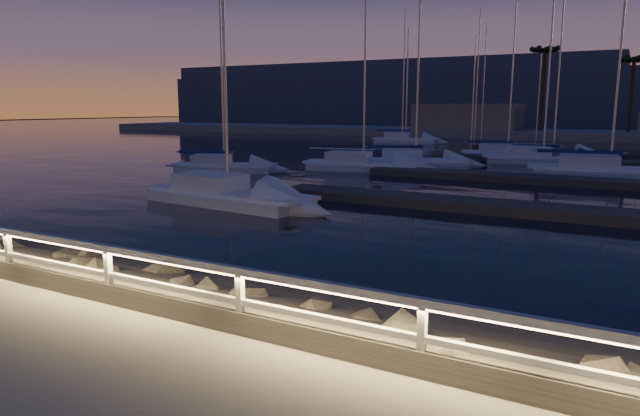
% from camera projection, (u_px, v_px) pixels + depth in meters
% --- Properties ---
extents(ground, '(400.00, 400.00, 0.00)m').
position_uv_depth(ground, '(354.00, 358.00, 8.15)').
color(ground, gray).
rests_on(ground, ground).
extents(harbor_water, '(400.00, 440.00, 0.60)m').
position_uv_depth(harbor_water, '(574.00, 180.00, 35.16)').
color(harbor_water, black).
rests_on(harbor_water, ground).
extents(guard_rail, '(44.11, 0.12, 1.06)m').
position_uv_depth(guard_rail, '(350.00, 305.00, 8.04)').
color(guard_rail, silver).
rests_on(guard_rail, ground).
extents(riprap, '(36.70, 2.71, 1.38)m').
position_uv_depth(riprap, '(472.00, 350.00, 9.01)').
color(riprap, '#605C52').
rests_on(riprap, ground).
extents(floating_docks, '(22.00, 36.00, 0.40)m').
position_uv_depth(floating_docks, '(576.00, 169.00, 36.16)').
color(floating_docks, '#544C46').
rests_on(floating_docks, ground).
extents(far_shore, '(160.00, 14.00, 5.20)m').
position_uv_depth(far_shore, '(608.00, 133.00, 71.83)').
color(far_shore, gray).
rests_on(far_shore, ground).
extents(palm_left, '(3.00, 3.00, 11.20)m').
position_uv_depth(palm_left, '(545.00, 54.00, 72.11)').
color(palm_left, '#463020').
rests_on(palm_left, ground).
extents(palm_center, '(3.00, 3.00, 9.70)m').
position_uv_depth(palm_center, '(634.00, 62.00, 68.42)').
color(palm_center, '#463020').
rests_on(palm_center, ground).
extents(distant_hills, '(230.00, 37.50, 18.00)m').
position_uv_depth(distant_hills, '(518.00, 101.00, 132.88)').
color(distant_hills, '#3C465E').
rests_on(distant_hills, ground).
extents(sailboat_a, '(6.72, 4.29, 11.22)m').
position_uv_depth(sailboat_a, '(222.00, 165.00, 36.44)').
color(sailboat_a, white).
rests_on(sailboat_a, ground).
extents(sailboat_b, '(8.41, 3.32, 13.96)m').
position_uv_depth(sailboat_b, '(224.00, 193.00, 24.49)').
color(sailboat_b, white).
rests_on(sailboat_b, ground).
extents(sailboat_e, '(7.53, 4.95, 12.63)m').
position_uv_depth(sailboat_e, '(413.00, 161.00, 39.22)').
color(sailboat_e, white).
rests_on(sailboat_e, ground).
extents(sailboat_f, '(8.09, 3.67, 13.32)m').
position_uv_depth(sailboat_f, '(360.00, 164.00, 37.35)').
color(sailboat_f, white).
rests_on(sailboat_f, ground).
extents(sailboat_g, '(9.32, 3.72, 15.40)m').
position_uv_depth(sailboat_g, '(605.00, 169.00, 33.73)').
color(sailboat_g, white).
rests_on(sailboat_g, ground).
extents(sailboat_j, '(7.47, 4.14, 12.29)m').
position_uv_depth(sailboat_j, '(550.00, 157.00, 42.28)').
color(sailboat_j, navy).
rests_on(sailboat_j, ground).
extents(sailboat_k, '(8.98, 4.88, 14.69)m').
position_uv_depth(sailboat_k, '(540.00, 157.00, 42.13)').
color(sailboat_k, white).
rests_on(sailboat_k, ground).
extents(sailboat_m, '(7.74, 3.40, 12.84)m').
position_uv_depth(sailboat_m, '(404.00, 139.00, 65.12)').
color(sailboat_m, white).
rests_on(sailboat_m, ground).
extents(sailboat_n, '(7.50, 3.35, 12.36)m').
position_uv_depth(sailboat_n, '(505.00, 153.00, 46.18)').
color(sailboat_n, white).
rests_on(sailboat_n, ground).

